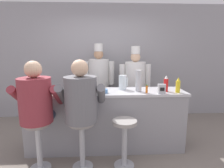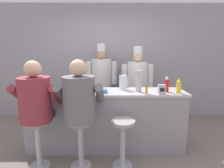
{
  "view_description": "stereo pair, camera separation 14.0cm",
  "coord_description": "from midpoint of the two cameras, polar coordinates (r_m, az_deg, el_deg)",
  "views": [
    {
      "loc": [
        -0.06,
        -2.67,
        1.65
      ],
      "look_at": [
        0.1,
        0.27,
        1.1
      ],
      "focal_mm": 30.0,
      "sensor_mm": 36.0,
      "label": 1
    },
    {
      "loc": [
        0.08,
        -2.67,
        1.65
      ],
      "look_at": [
        0.1,
        0.27,
        1.1
      ],
      "focal_mm": 30.0,
      "sensor_mm": 36.0,
      "label": 2
    }
  ],
  "objects": [
    {
      "name": "ground_plane",
      "position": [
        3.14,
        -0.57,
        -21.15
      ],
      "size": [
        20.0,
        20.0,
        0.0
      ],
      "primitive_type": "plane",
      "color": "slate"
    },
    {
      "name": "wall_back",
      "position": [
        4.58,
        -0.52,
        6.79
      ],
      "size": [
        10.0,
        0.06,
        2.7
      ],
      "color": "#99999E",
      "rests_on": "ground_plane"
    },
    {
      "name": "diner_counter",
      "position": [
        3.19,
        -0.56,
        -10.73
      ],
      "size": [
        2.57,
        0.6,
        0.98
      ],
      "color": "gray",
      "rests_on": "ground_plane"
    },
    {
      "name": "ketchup_bottle_red",
      "position": [
        3.1,
        17.56,
        -0.1
      ],
      "size": [
        0.07,
        0.07,
        0.26
      ],
      "color": "red",
      "rests_on": "diner_counter"
    },
    {
      "name": "mustard_bottle_yellow",
      "position": [
        3.07,
        20.91,
        -0.62
      ],
      "size": [
        0.07,
        0.07,
        0.24
      ],
      "color": "yellow",
      "rests_on": "diner_counter"
    },
    {
      "name": "hot_sauce_bottle_orange",
      "position": [
        2.94,
        11.85,
        -1.61
      ],
      "size": [
        0.03,
        0.03,
        0.13
      ],
      "color": "orange",
      "rests_on": "diner_counter"
    },
    {
      "name": "water_pitcher_clear",
      "position": [
        3.14,
        4.68,
        0.45
      ],
      "size": [
        0.15,
        0.13,
        0.24
      ],
      "color": "silver",
      "rests_on": "diner_counter"
    },
    {
      "name": "breakfast_plate",
      "position": [
        2.95,
        -15.62,
        -2.67
      ],
      "size": [
        0.24,
        0.24,
        0.05
      ],
      "color": "white",
      "rests_on": "diner_counter"
    },
    {
      "name": "cereal_bowl",
      "position": [
        2.91,
        -1.57,
        -2.14
      ],
      "size": [
        0.16,
        0.16,
        0.06
      ],
      "color": "#4C7FB7",
      "rests_on": "diner_counter"
    },
    {
      "name": "coffee_mug_blue",
      "position": [
        3.19,
        -16.25,
        -1.23
      ],
      "size": [
        0.12,
        0.08,
        0.08
      ],
      "color": "#4C7AB2",
      "rests_on": "diner_counter"
    },
    {
      "name": "cup_stack_steel",
      "position": [
        3.01,
        9.49,
        0.91
      ],
      "size": [
        0.11,
        0.11,
        0.34
      ],
      "color": "#B7BABF",
      "rests_on": "diner_counter"
    },
    {
      "name": "napkin_dispenser_chrome",
      "position": [
        2.93,
        16.23,
        -1.58
      ],
      "size": [
        0.11,
        0.07,
        0.15
      ],
      "color": "silver",
      "rests_on": "diner_counter"
    },
    {
      "name": "diner_seated_maroon",
      "position": [
        2.72,
        -20.74,
        -5.14
      ],
      "size": [
        0.64,
        0.64,
        1.51
      ],
      "color": "#B2B5BA",
      "rests_on": "ground_plane"
    },
    {
      "name": "diner_seated_grey",
      "position": [
        2.58,
        -8.3,
        -5.28
      ],
      "size": [
        0.65,
        0.65,
        1.52
      ],
      "color": "#B2B5BA",
      "rests_on": "ground_plane"
    },
    {
      "name": "empty_stool_round",
      "position": [
        2.71,
        4.83,
        -15.54
      ],
      "size": [
        0.34,
        0.34,
        0.69
      ],
      "color": "#B2B5BA",
      "rests_on": "ground_plane"
    },
    {
      "name": "cook_in_whites_near",
      "position": [
        4.26,
        -2.26,
        1.42
      ],
      "size": [
        0.69,
        0.44,
        1.77
      ],
      "color": "#232328",
      "rests_on": "ground_plane"
    },
    {
      "name": "cook_in_whites_far",
      "position": [
        4.03,
        8.69,
        0.32
      ],
      "size": [
        0.67,
        0.43,
        1.71
      ],
      "color": "#232328",
      "rests_on": "ground_plane"
    }
  ]
}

